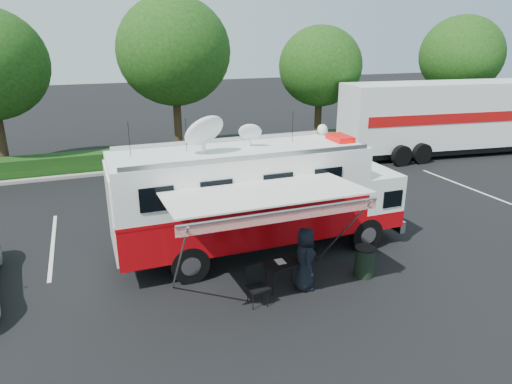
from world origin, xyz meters
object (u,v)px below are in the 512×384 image
Objects in this scene: trash_bin at (365,262)px; semi_trailer at (455,117)px; folding_table at (283,264)px; command_truck at (259,196)px.

semi_trailer is (13.24, 10.81, 1.77)m from trash_bin.
folding_table is at bearing -146.15° from semi_trailer.
folding_table is 1.20× the size of trash_bin.
semi_trailer is (15.79, 10.59, 1.45)m from folding_table.
trash_bin is at bearing -48.68° from command_truck.
command_truck is 8.46× the size of folding_table.
command_truck is 3.79m from trash_bin.
folding_table is 2.58m from trash_bin.
trash_bin is at bearing -4.91° from folding_table.
folding_table is 19.07m from semi_trailer.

